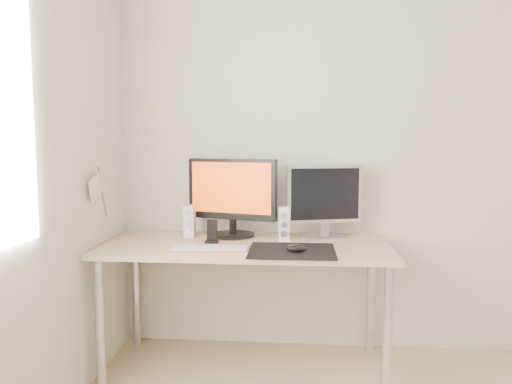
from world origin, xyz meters
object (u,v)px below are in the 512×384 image
object	(u,v)px
speaker_left	(190,221)
keyboard	(209,248)
mouse	(296,248)
speaker_right	(284,224)
main_monitor	(232,194)
second_monitor	(324,198)
desk	(246,257)
phone_dock	(212,236)

from	to	relation	value
speaker_left	keyboard	xyz separation A→B (m)	(0.17, -0.31, -0.09)
mouse	speaker_right	world-z (taller)	speaker_right
mouse	main_monitor	bearing A→B (deg)	134.44
keyboard	speaker_right	bearing A→B (deg)	36.78
second_monitor	speaker_right	distance (m)	0.28
speaker_left	main_monitor	bearing A→B (deg)	12.67
second_monitor	speaker_right	size ratio (longest dim) A/B	2.29
desk	speaker_right	world-z (taller)	speaker_right
keyboard	phone_dock	world-z (taller)	phone_dock
speaker_right	keyboard	distance (m)	0.49
second_monitor	speaker_right	xyz separation A→B (m)	(-0.23, -0.07, -0.14)
main_monitor	speaker_left	world-z (taller)	main_monitor
desk	phone_dock	world-z (taller)	phone_dock
mouse	speaker_left	bearing A→B (deg)	152.07
speaker_left	second_monitor	bearing A→B (deg)	3.29
speaker_left	desk	bearing A→B (deg)	-21.27
speaker_right	keyboard	bearing A→B (deg)	-143.22
keyboard	main_monitor	bearing A→B (deg)	78.72
second_monitor	speaker_left	world-z (taller)	second_monitor
mouse	keyboard	size ratio (longest dim) A/B	0.24
desk	speaker_left	distance (m)	0.42
speaker_left	keyboard	distance (m)	0.37
keyboard	desk	bearing A→B (deg)	45.08
main_monitor	phone_dock	bearing A→B (deg)	-115.79
desk	phone_dock	xyz separation A→B (m)	(-0.19, 0.01, 0.12)
main_monitor	speaker_left	distance (m)	0.30
desk	phone_dock	bearing A→B (deg)	178.10
keyboard	phone_dock	bearing A→B (deg)	95.04
desk	speaker_left	world-z (taller)	speaker_left
mouse	speaker_left	xyz separation A→B (m)	(-0.63, 0.33, 0.08)
second_monitor	phone_dock	distance (m)	0.69
mouse	keyboard	xyz separation A→B (m)	(-0.46, 0.02, -0.01)
second_monitor	desk	bearing A→B (deg)	-157.55
main_monitor	keyboard	bearing A→B (deg)	-101.28
keyboard	mouse	bearing A→B (deg)	-2.57
speaker_right	phone_dock	size ratio (longest dim) A/B	1.46
second_monitor	keyboard	bearing A→B (deg)	-149.81
speaker_right	keyboard	xyz separation A→B (m)	(-0.39, -0.29, -0.09)
mouse	phone_dock	bearing A→B (deg)	156.64
speaker_right	phone_dock	distance (m)	0.42
desk	keyboard	world-z (taller)	keyboard
main_monitor	desk	bearing A→B (deg)	-61.86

